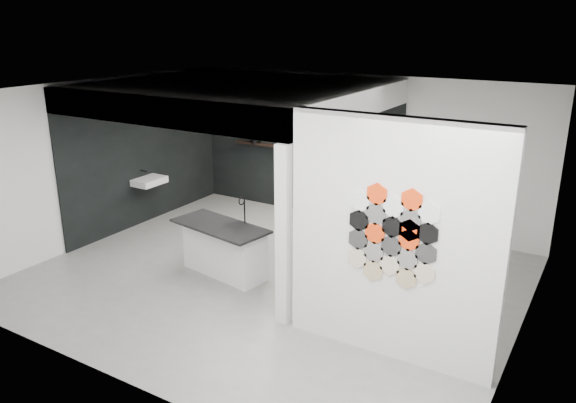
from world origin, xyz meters
The scene contains 17 objects.
floor centered at (0.00, 0.00, -0.01)m, with size 7.00×6.00×0.01m, color slate.
partition_panel centered at (2.23, -1.00, 1.40)m, with size 2.45×0.15×2.80m, color silver.
bay_clad_back centered at (-1.30, 2.97, 1.18)m, with size 4.40×0.04×2.35m, color black.
bay_clad_left centered at (-3.47, 1.00, 1.18)m, with size 0.04×4.00×2.35m, color black.
bulkhead centered at (-1.30, 1.00, 2.55)m, with size 4.40×4.00×0.40m, color silver.
corner_column centered at (0.82, -1.00, 1.18)m, with size 0.16×0.16×2.35m, color silver.
fascia_beam centered at (-1.30, -0.92, 2.55)m, with size 4.40×0.16×0.40m, color silver.
wall_basin centered at (-3.24, 0.80, 0.85)m, with size 0.40×0.60×0.12m, color silver.
display_shelf centered at (-1.20, 2.87, 1.30)m, with size 3.00×0.15×0.04m, color black.
kitchen_island centered at (-0.70, -0.25, 0.42)m, with size 1.64×0.94×1.25m.
stockpot centered at (-2.23, 2.87, 1.40)m, with size 0.20×0.20×0.17m, color black.
kettle centered at (-0.50, 2.87, 1.40)m, with size 0.18×0.18×0.15m, color black.
glass_bowl centered at (0.15, 2.87, 1.37)m, with size 0.14×0.14×0.10m, color gray.
glass_vase centered at (0.15, 2.87, 1.39)m, with size 0.10×0.10×0.13m, color gray.
bottle_dark centered at (-1.61, 2.87, 1.40)m, with size 0.06×0.06×0.16m, color black.
utensil_cup centered at (-2.19, 2.87, 1.38)m, with size 0.09×0.09×0.11m, color black.
hex_tile_cluster centered at (2.26, -1.09, 1.50)m, with size 1.04×0.02×1.16m.
Camera 1 is at (4.21, -6.52, 3.75)m, focal length 35.00 mm.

